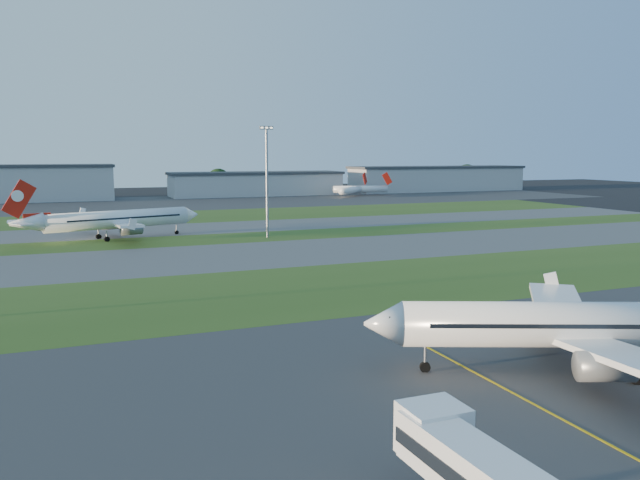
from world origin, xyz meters
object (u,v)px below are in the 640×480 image
airliner_parked (586,326)px  mini_jet_near (354,190)px  airliner_taxiing (117,220)px  light_mast_centre (267,174)px  mini_jet_far (361,189)px

airliner_parked → mini_jet_near: 234.13m
airliner_taxiing → light_mast_centre: (32.84, -10.22, 10.36)m
mini_jet_far → light_mast_centre: 152.42m
airliner_parked → light_mast_centre: size_ratio=1.44×
airliner_taxiing → mini_jet_far: bearing=-151.1°
airliner_taxiing → light_mast_centre: light_mast_centre is taller
airliner_parked → mini_jet_near: (80.10, 220.01, -1.04)m
mini_jet_far → mini_jet_near: bearing=-132.7°
airliner_taxiing → mini_jet_far: airliner_taxiing is taller
mini_jet_near → mini_jet_far: 7.08m
airliner_parked → airliner_taxiing: airliner_taxiing is taller
mini_jet_far → light_mast_centre: bearing=-113.2°
airliner_taxiing → airliner_parked: bearing=90.7°
mini_jet_near → light_mast_centre: (-79.17, -121.88, 11.53)m
mini_jet_far → light_mast_centre: (-84.86, -126.09, 11.53)m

